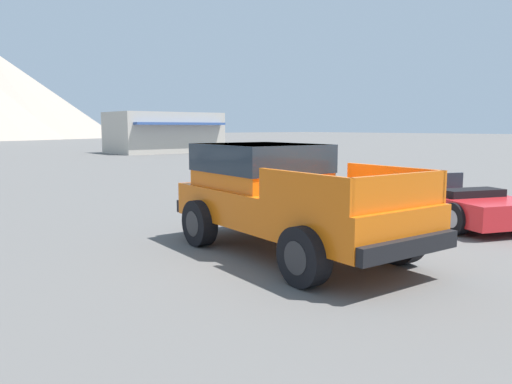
# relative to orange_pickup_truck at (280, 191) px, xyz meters

# --- Properties ---
(ground_plane) EXTENTS (320.00, 320.00, 0.00)m
(ground_plane) POSITION_rel_orange_pickup_truck_xyz_m (0.19, -0.26, -1.07)
(ground_plane) COLOR #5B5956
(orange_pickup_truck) EXTENTS (2.60, 5.15, 1.88)m
(orange_pickup_truck) POSITION_rel_orange_pickup_truck_xyz_m (0.00, 0.00, 0.00)
(orange_pickup_truck) COLOR orange
(orange_pickup_truck) RESTS_ON ground_plane
(red_convertible_car) EXTENTS (3.15, 4.49, 1.09)m
(red_convertible_car) POSITION_rel_orange_pickup_truck_xyz_m (4.88, -0.48, -0.64)
(red_convertible_car) COLOR red
(red_convertible_car) RESTS_ON ground_plane
(storefront_building) EXTENTS (9.29, 5.86, 3.45)m
(storefront_building) POSITION_rel_orange_pickup_truck_xyz_m (15.76, 32.44, 0.66)
(storefront_building) COLOR #BCB2A3
(storefront_building) RESTS_ON ground_plane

